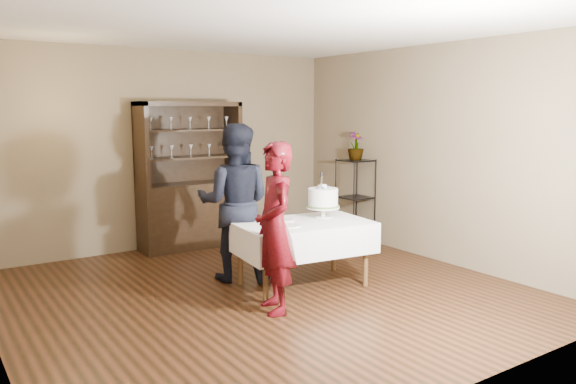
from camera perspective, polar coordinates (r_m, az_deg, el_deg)
name	(u,v)px	position (r m, az deg, el deg)	size (l,w,h in m)	color
floor	(264,293)	(5.97, -2.47, -10.17)	(5.00, 5.00, 0.00)	black
ceiling	(262,27)	(5.71, -2.65, 16.45)	(5.00, 5.00, 0.00)	white
back_wall	(168,149)	(7.91, -12.10, 4.24)	(5.00, 0.02, 2.70)	brown
wall_right	(432,153)	(7.30, 14.44, 3.83)	(0.02, 5.00, 2.70)	brown
china_hutch	(190,200)	(7.84, -9.91, -0.77)	(1.40, 0.48, 2.00)	black
plant_etagere	(355,197)	(8.08, 6.84, -0.54)	(0.42, 0.42, 1.20)	black
cake_table	(303,237)	(6.06, 1.52, -4.60)	(1.51, 1.03, 0.70)	silver
woman	(275,228)	(5.24, -1.33, -3.65)	(0.59, 0.39, 1.61)	#36040C
man	(235,203)	(6.25, -5.43, -1.08)	(0.85, 0.66, 1.75)	black
cake	(323,199)	(6.26, 3.58, -0.73)	(0.40, 0.40, 0.51)	white
plate_near	(291,226)	(5.78, 0.32, -3.47)	(0.19, 0.19, 0.01)	white
plate_far	(285,220)	(6.07, -0.33, -2.88)	(0.20, 0.20, 0.01)	white
potted_plant	(356,146)	(7.94, 6.89, 4.65)	(0.22, 0.22, 0.40)	#4E6D33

